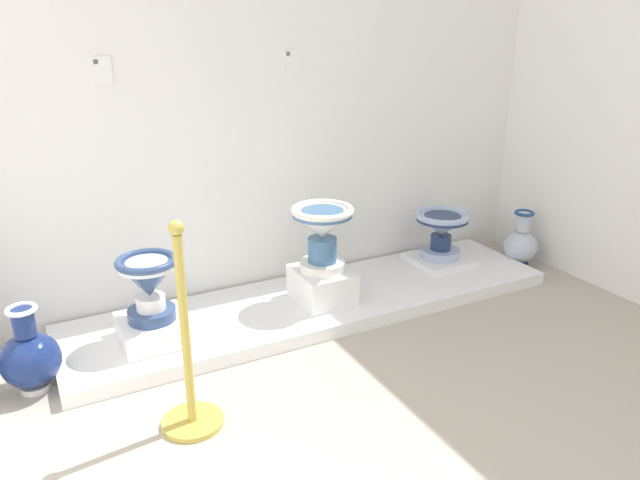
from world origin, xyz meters
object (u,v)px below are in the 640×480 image
plinth_block_broad_patterned (154,329)px  antique_toilet_broad_patterned (148,281)px  antique_toilet_pale_glazed (442,227)px  stanchion_post_near_left (189,373)px  antique_toilet_squat_floral (322,228)px  decorative_vase_corner (521,244)px  plinth_block_squat_floral (322,285)px  plinth_block_pale_glazed (439,260)px  info_placard_second (293,60)px  info_placard_first (102,70)px  decorative_vase_spare (30,357)px

plinth_block_broad_patterned → antique_toilet_broad_patterned: 0.28m
antique_toilet_pale_glazed → stanchion_post_near_left: bearing=-157.4°
antique_toilet_squat_floral → stanchion_post_near_left: size_ratio=0.41×
antique_toilet_squat_floral → decorative_vase_corner: bearing=-0.5°
plinth_block_broad_patterned → stanchion_post_near_left: stanchion_post_near_left is taller
stanchion_post_near_left → plinth_block_squat_floral: bearing=34.6°
plinth_block_pale_glazed → antique_toilet_broad_patterned: bearing=-175.7°
antique_toilet_squat_floral → info_placard_second: info_placard_second is taller
antique_toilet_squat_floral → info_placard_second: 1.02m
plinth_block_pale_glazed → plinth_block_squat_floral: bearing=-172.2°
info_placard_first → plinth_block_broad_patterned: bearing=-85.8°
plinth_block_broad_patterned → antique_toilet_pale_glazed: bearing=4.3°
decorative_vase_corner → info_placard_second: bearing=164.0°
antique_toilet_pale_glazed → decorative_vase_corner: (0.61, -0.15, -0.18)m
decorative_vase_spare → stanchion_post_near_left: size_ratio=0.46×
plinth_block_broad_patterned → stanchion_post_near_left: bearing=-90.2°
info_placard_first → decorative_vase_corner: (2.68, -0.45, -1.28)m
info_placard_first → info_placard_second: bearing=-0.0°
plinth_block_squat_floral → info_placard_second: size_ratio=2.75×
plinth_block_broad_patterned → antique_toilet_squat_floral: 1.10m
plinth_block_squat_floral → antique_toilet_squat_floral: bearing=63.4°
antique_toilet_squat_floral → decorative_vase_spare: bearing=-176.9°
antique_toilet_pale_glazed → decorative_vase_corner: 0.65m
antique_toilet_squat_floral → stanchion_post_near_left: 1.28m
plinth_block_broad_patterned → antique_toilet_squat_floral: (1.03, 0.02, 0.40)m
plinth_block_squat_floral → antique_toilet_squat_floral: antique_toilet_squat_floral is taller
plinth_block_pale_glazed → decorative_vase_spare: decorative_vase_spare is taller
antique_toilet_squat_floral → antique_toilet_pale_glazed: (1.01, 0.14, -0.20)m
antique_toilet_squat_floral → antique_toilet_pale_glazed: 1.03m
info_placard_second → antique_toilet_broad_patterned: bearing=-156.7°
info_placard_first → stanchion_post_near_left: size_ratio=0.14×
antique_toilet_squat_floral → plinth_block_pale_glazed: antique_toilet_squat_floral is taller
antique_toilet_broad_patterned → stanchion_post_near_left: stanchion_post_near_left is taller
info_placard_first → decorative_vase_corner: 3.01m
plinth_block_pale_glazed → info_placard_first: 2.49m
plinth_block_pale_glazed → decorative_vase_spare: size_ratio=0.87×
antique_toilet_broad_patterned → info_placard_first: 1.13m
antique_toilet_pale_glazed → stanchion_post_near_left: 2.21m
antique_toilet_broad_patterned → plinth_block_pale_glazed: antique_toilet_broad_patterned is taller
plinth_block_pale_glazed → decorative_vase_corner: size_ratio=0.94×
plinth_block_squat_floral → decorative_vase_spare: decorative_vase_spare is taller
plinth_block_pale_glazed → info_placard_second: (-0.98, 0.30, 1.36)m
plinth_block_pale_glazed → decorative_vase_corner: (0.61, -0.15, 0.06)m
antique_toilet_broad_patterned → decorative_vase_corner: bearing=0.0°
antique_toilet_broad_patterned → antique_toilet_squat_floral: 1.04m
antique_toilet_broad_patterned → info_placard_second: bearing=23.3°
info_placard_first → antique_toilet_squat_floral: bearing=-22.5°
plinth_block_pale_glazed → info_placard_second: 1.70m
antique_toilet_pale_glazed → info_placard_first: 2.37m
info_placard_first → info_placard_second: 1.09m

